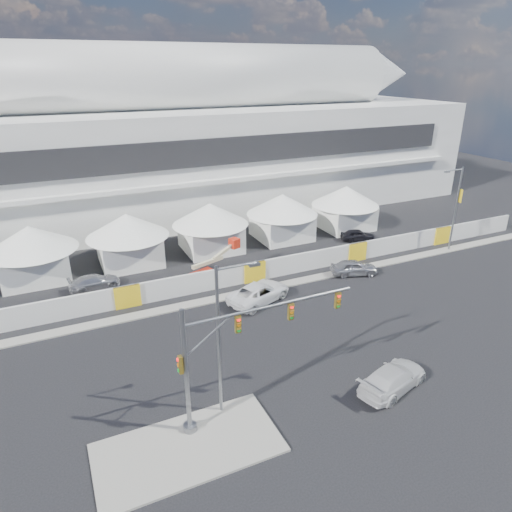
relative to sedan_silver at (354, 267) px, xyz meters
name	(u,v)px	position (x,y,z in m)	size (l,w,h in m)	color
ground	(263,386)	(-15.59, -11.64, -0.78)	(160.00, 160.00, 0.00)	black
median_island	(188,448)	(-21.59, -14.64, -0.71)	(10.00, 5.00, 0.15)	gray
far_curb	(383,263)	(4.41, 0.86, -0.72)	(80.00, 1.20, 0.12)	gray
stadium	(192,141)	(-6.89, 29.86, 8.67)	(80.00, 24.80, 21.98)	silver
tent_row	(171,229)	(-15.09, 12.36, 2.37)	(53.40, 8.40, 5.40)	white
hoarding_fence	(254,272)	(-9.59, 2.86, 0.22)	(70.00, 0.25, 2.00)	silver
scaffold_tower	(420,152)	(30.41, 24.36, 5.22)	(4.40, 4.40, 12.00)	#595B60
sedan_silver	(354,267)	(0.00, 0.00, 0.00)	(4.58, 1.84, 1.56)	#A7A8AC
pickup_curb	(259,292)	(-10.90, -1.00, 0.07)	(6.10, 2.81, 1.70)	white
pickup_near	(393,378)	(-8.11, -15.30, 0.02)	(5.51, 2.24, 1.60)	silver
lot_car_b	(358,235)	(6.17, 7.71, -0.10)	(4.01, 1.61, 1.37)	black
lot_car_c	(94,282)	(-23.77, 7.73, -0.11)	(4.59, 1.87, 1.33)	#AEAEB3
traffic_mast	(224,357)	(-18.95, -13.49, 3.74)	(10.67, 0.76, 7.85)	slate
streetlight_median	(223,331)	(-18.66, -12.67, 4.82)	(2.63, 0.26, 9.49)	slate
streetlight_curb	(455,204)	(13.46, 0.86, 4.69)	(2.79, 0.63, 9.43)	slate
boom_lift	(205,274)	(-14.00, 4.49, 0.14)	(6.99, 2.57, 3.43)	red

